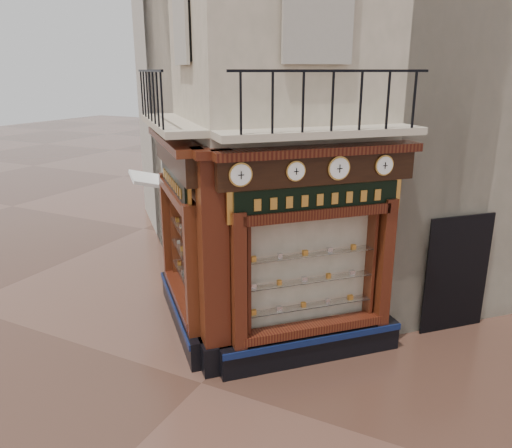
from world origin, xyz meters
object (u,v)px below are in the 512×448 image
Objects in this scene: signboard_left at (175,182)px; corner_pilaster at (214,268)px; clock_d at (384,165)px; clock_b at (296,171)px; signboard_right at (318,199)px; awning at (156,277)px; clock_c at (339,168)px; clock_a at (241,175)px.

corner_pilaster is at bearing -169.75° from signboard_left.
clock_d is at bearing -124.10° from signboard_left.
clock_b is at bearing -18.45° from corner_pilaster.
signboard_left is 2.92m from signboard_right.
signboard_left is (-1.46, 1.01, 1.15)m from corner_pilaster.
clock_c is at bearing -152.85° from awning.
corner_pilaster reaches higher than signboard_left.
awning is 6.18m from signboard_right.
awning is (-5.91, 1.11, -3.62)m from clock_d.
clock_a is 0.92m from clock_b.
clock_b reaches higher than signboard_left.
signboard_right is (-0.89, -0.73, -0.52)m from clock_d.
clock_b is 0.83× the size of clock_c.
clock_c is 3.25m from signboard_left.
clock_a reaches higher than awning.
corner_pilaster is 10.43× the size of clock_a.
clock_b is 0.14× the size of signboard_right.
clock_c reaches higher than clock_b.
clock_c is 0.19× the size of signboard_left.
corner_pilaster is 2.15m from clock_b.
corner_pilaster is 12.00× the size of clock_b.
awning is (-5.31, 1.71, -3.62)m from clock_c.
corner_pilaster is at bearing 169.75° from signboard_right.
clock_d is 0.24× the size of awning.
clock_d is 1.27m from signboard_right.
clock_b is 0.16× the size of signboard_left.
corner_pilaster is 1.93× the size of signboard_left.
signboard_right is at bearing 4.55° from clock_a.
awning is at bearing 99.85° from clock_a.
clock_b is at bearing -143.75° from signboard_left.
clock_b is at bearing -180.00° from clock_d.
clock_c is (1.19, 1.19, -0.00)m from clock_a.
clock_b is (1.21, 0.60, 1.67)m from corner_pilaster.
clock_c is 1.15× the size of clock_d.
corner_pilaster is at bearing 130.29° from clock_a.
corner_pilaster is 2.68m from clock_c.
clock_b is 6.40m from awning.
signboard_right is at bearing -135.00° from signboard_left.
corner_pilaster is at bearing -173.71° from awning.
corner_pilaster reaches higher than signboard_right.
signboard_left is (-3.81, -0.73, -0.52)m from clock_d.
signboard_right is at bearing -155.13° from awning.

